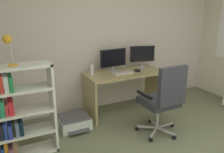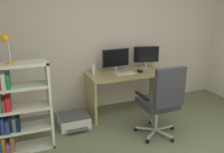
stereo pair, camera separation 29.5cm
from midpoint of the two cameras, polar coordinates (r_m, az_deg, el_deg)
wall_back at (r=4.24m, az=-3.76°, el=9.51°), size 4.67×0.10×2.57m
desk at (r=4.07m, az=0.97°, el=-1.65°), size 1.35×0.63×0.73m
monitor_main at (r=4.04m, az=-1.78°, el=4.36°), size 0.50×0.18×0.39m
monitor_secondary at (r=4.31m, az=5.49°, el=5.28°), size 0.46×0.18×0.40m
keyboard at (r=3.94m, az=0.60°, el=0.85°), size 0.34×0.14×0.02m
computer_mouse at (r=4.07m, az=4.19°, el=1.42°), size 0.07×0.10×0.03m
desktop_speaker at (r=3.87m, az=-7.20°, el=1.59°), size 0.07×0.07×0.17m
office_chair at (r=3.32m, az=10.01°, el=-5.14°), size 0.61×0.63×1.07m
bookshelf at (r=3.13m, az=-24.68°, el=-8.29°), size 0.72×0.29×1.17m
desk_lamp at (r=2.90m, az=-26.80°, el=7.12°), size 0.13×0.11×0.35m
printer at (r=3.76m, az=-11.58°, el=-10.81°), size 0.46×0.52×0.19m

